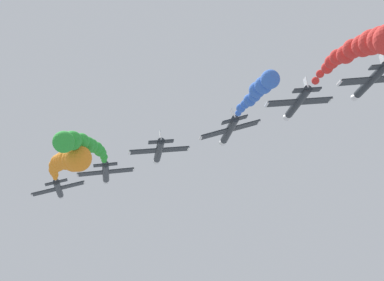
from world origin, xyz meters
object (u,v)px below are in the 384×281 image
object	(u,v)px
airplane_lead	(58,189)
airplane_left_outer	(229,130)
airplane_left_inner	(106,172)
airplane_right_inner	(159,151)
airplane_trailing	(370,81)
airplane_right_outer	(297,103)

from	to	relation	value
airplane_lead	airplane_left_outer	distance (m)	35.00
airplane_left_inner	airplane_right_inner	distance (m)	11.27
airplane_lead	airplane_trailing	size ratio (longest dim) A/B	1.00
airplane_left_outer	airplane_right_outer	distance (m)	11.11
airplane_lead	airplane_right_inner	xyz separation A→B (m)	(16.57, -15.52, 2.58)
airplane_lead	airplane_right_inner	size ratio (longest dim) A/B	1.00
airplane_lead	airplane_left_inner	distance (m)	11.59
airplane_left_inner	airplane_trailing	xyz separation A→B (m)	(34.90, -26.95, 6.05)
airplane_right_inner	airplane_trailing	size ratio (longest dim) A/B	1.00
airplane_lead	airplane_trailing	world-z (taller)	airplane_trailing
airplane_left_inner	airplane_left_outer	bearing A→B (deg)	-39.07
airplane_trailing	airplane_right_inner	bearing A→B (deg)	143.90
airplane_lead	airplane_left_outer	bearing A→B (deg)	-40.66
airplane_lead	airplane_right_outer	distance (m)	46.09
airplane_lead	airplane_right_inner	distance (m)	22.85
airplane_right_outer	airplane_trailing	size ratio (longest dim) A/B	1.00
airplane_left_inner	airplane_right_outer	xyz separation A→B (m)	(26.42, -21.75, 4.67)
airplane_right_inner	airplane_left_outer	size ratio (longest dim) A/B	1.00
airplane_right_outer	airplane_right_inner	bearing A→B (deg)	141.94
airplane_right_outer	airplane_trailing	world-z (taller)	airplane_trailing
airplane_left_inner	airplane_left_outer	world-z (taller)	airplane_left_outer
airplane_left_outer	airplane_trailing	distance (m)	21.09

